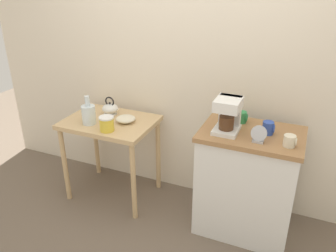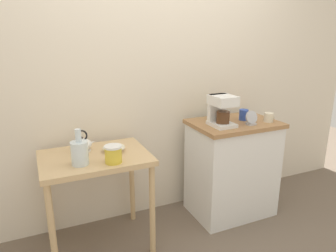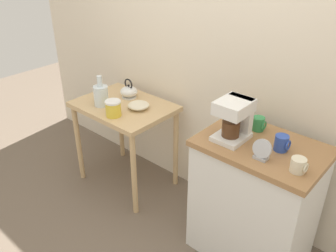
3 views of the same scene
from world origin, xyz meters
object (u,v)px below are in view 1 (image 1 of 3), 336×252
(bowl_stoneware, at_px, (126,119))
(teakettle, at_px, (110,109))
(canister_enamel, at_px, (107,124))
(mug_tall_green, at_px, (242,117))
(mug_small_cream, at_px, (290,141))
(table_clock, at_px, (259,135))
(coffee_maker, at_px, (228,113))
(glass_carafe_vase, at_px, (89,114))
(mug_blue, at_px, (268,128))

(bowl_stoneware, bearing_deg, teakettle, 154.62)
(canister_enamel, bearing_deg, bowl_stoneware, 74.88)
(teakettle, xyz_separation_m, mug_tall_green, (1.19, 0.02, 0.11))
(canister_enamel, xyz_separation_m, mug_small_cream, (1.42, 0.07, 0.09))
(table_clock, bearing_deg, bowl_stoneware, 172.00)
(bowl_stoneware, height_order, coffee_maker, coffee_maker)
(mug_small_cream, distance_m, table_clock, 0.21)
(teakettle, xyz_separation_m, glass_carafe_vase, (-0.06, -0.25, 0.04))
(glass_carafe_vase, height_order, mug_small_cream, glass_carafe_vase)
(canister_enamel, xyz_separation_m, coffee_maker, (0.96, 0.14, 0.20))
(canister_enamel, bearing_deg, glass_carafe_vase, 164.31)
(mug_blue, height_order, mug_tall_green, mug_blue)
(teakettle, height_order, canister_enamel, teakettle)
(canister_enamel, xyz_separation_m, mug_tall_green, (1.03, 0.34, 0.10))
(canister_enamel, bearing_deg, coffee_maker, 8.46)
(mug_small_cream, bearing_deg, bowl_stoneware, 174.03)
(bowl_stoneware, relative_size, coffee_maker, 0.66)
(teakettle, relative_size, glass_carafe_vase, 0.71)
(mug_small_cream, bearing_deg, canister_enamel, -177.22)
(teakettle, distance_m, coffee_maker, 1.16)
(coffee_maker, xyz_separation_m, mug_tall_green, (0.07, 0.19, -0.10))
(bowl_stoneware, distance_m, mug_blue, 1.20)
(glass_carafe_vase, bearing_deg, mug_blue, 5.69)
(bowl_stoneware, height_order, mug_small_cream, mug_small_cream)
(mug_blue, bearing_deg, canister_enamel, -170.61)
(teakettle, bearing_deg, canister_enamel, -63.02)
(mug_tall_green, bearing_deg, mug_small_cream, -34.95)
(bowl_stoneware, height_order, teakettle, teakettle)
(glass_carafe_vase, height_order, canister_enamel, glass_carafe_vase)
(teakettle, height_order, mug_small_cream, mug_small_cream)
(glass_carafe_vase, relative_size, mug_tall_green, 2.80)
(bowl_stoneware, distance_m, mug_tall_green, 0.99)
(table_clock, bearing_deg, canister_enamel, -177.70)
(canister_enamel, relative_size, mug_small_cream, 1.41)
(coffee_maker, bearing_deg, glass_carafe_vase, -175.99)
(teakettle, bearing_deg, glass_carafe_vase, -102.56)
(mug_tall_green, bearing_deg, bowl_stoneware, -172.68)
(coffee_maker, xyz_separation_m, table_clock, (0.25, -0.09, -0.09))
(bowl_stoneware, relative_size, glass_carafe_vase, 0.67)
(canister_enamel, height_order, mug_small_cream, mug_small_cream)
(mug_small_cream, relative_size, table_clock, 0.72)
(canister_enamel, bearing_deg, mug_tall_green, 18.02)
(glass_carafe_vase, bearing_deg, mug_tall_green, 12.43)
(canister_enamel, bearing_deg, table_clock, 2.30)
(teakettle, bearing_deg, mug_blue, -4.30)
(mug_tall_green, relative_size, table_clock, 0.73)
(bowl_stoneware, height_order, canister_enamel, canister_enamel)
(teakettle, xyz_separation_m, mug_blue, (1.41, -0.11, 0.11))
(coffee_maker, height_order, mug_tall_green, coffee_maker)
(coffee_maker, relative_size, mug_blue, 2.71)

